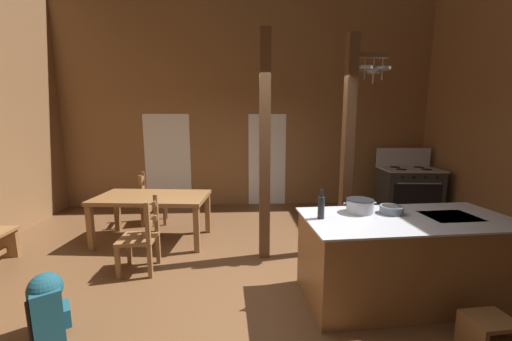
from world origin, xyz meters
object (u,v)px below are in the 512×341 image
at_px(step_stool, 489,332).
at_px(bottle_tall_on_counter, 321,207).
at_px(stove_range, 408,190).
at_px(ladderback_chair_near_window, 151,200).
at_px(ladderback_chair_by_post, 142,237).
at_px(backpack, 47,304).
at_px(mixing_bowl_on_counter, 391,210).
at_px(kitchen_island, 405,258).
at_px(dining_table, 152,201).
at_px(stockpot_on_counter, 360,206).

distance_m(step_stool, bottle_tall_on_counter, 1.68).
bearing_deg(stove_range, ladderback_chair_near_window, -175.76).
distance_m(ladderback_chair_by_post, bottle_tall_on_counter, 2.26).
height_order(ladderback_chair_near_window, ladderback_chair_by_post, same).
relative_size(backpack, bottle_tall_on_counter, 1.94).
height_order(ladderback_chair_near_window, mixing_bowl_on_counter, mixing_bowl_on_counter).
distance_m(kitchen_island, step_stool, 0.88).
height_order(stove_range, step_stool, stove_range).
bearing_deg(bottle_tall_on_counter, ladderback_chair_near_window, 134.09).
distance_m(step_stool, ladderback_chair_by_post, 3.63).
height_order(mixing_bowl_on_counter, bottle_tall_on_counter, bottle_tall_on_counter).
bearing_deg(kitchen_island, ladderback_chair_by_post, 165.74).
bearing_deg(mixing_bowl_on_counter, ladderback_chair_near_window, 143.40).
height_order(kitchen_island, ladderback_chair_by_post, ladderback_chair_by_post).
bearing_deg(dining_table, ladderback_chair_by_post, -81.90).
xyz_separation_m(stockpot_on_counter, bottle_tall_on_counter, (-0.48, -0.18, 0.05)).
relative_size(kitchen_island, backpack, 3.70).
relative_size(step_stool, dining_table, 0.21).
bearing_deg(mixing_bowl_on_counter, backpack, -170.84).
xyz_separation_m(step_stool, ladderback_chair_by_post, (-3.27, 1.54, 0.27)).
xyz_separation_m(ladderback_chair_near_window, backpack, (-0.04, -2.98, -0.14)).
relative_size(ladderback_chair_by_post, backpack, 1.59).
height_order(ladderback_chair_by_post, backpack, ladderback_chair_by_post).
xyz_separation_m(kitchen_island, dining_table, (-3.12, 1.73, 0.20)).
bearing_deg(ladderback_chair_near_window, stockpot_on_counter, -38.86).
bearing_deg(bottle_tall_on_counter, stockpot_on_counter, 20.14).
bearing_deg(mixing_bowl_on_counter, step_stool, -66.56).
bearing_deg(stockpot_on_counter, step_stool, -53.39).
xyz_separation_m(step_stool, bottle_tall_on_counter, (-1.21, 0.81, 0.85)).
xyz_separation_m(stove_range, bottle_tall_on_counter, (-2.69, -2.95, 0.54)).
height_order(kitchen_island, step_stool, kitchen_island).
bearing_deg(ladderback_chair_near_window, step_stool, -42.38).
distance_m(ladderback_chair_near_window, ladderback_chair_by_post, 1.88).
xyz_separation_m(kitchen_island, stockpot_on_counter, (-0.44, 0.20, 0.53)).
distance_m(stove_range, bottle_tall_on_counter, 4.03).
relative_size(stockpot_on_counter, bottle_tall_on_counter, 1.18).
bearing_deg(ladderback_chair_by_post, stockpot_on_counter, -12.39).
distance_m(ladderback_chair_by_post, mixing_bowl_on_counter, 2.98).
distance_m(ladderback_chair_near_window, stockpot_on_counter, 3.84).
distance_m(backpack, stockpot_on_counter, 3.13).
relative_size(step_stool, ladderback_chair_by_post, 0.40).
height_order(step_stool, ladderback_chair_by_post, ladderback_chair_by_post).
bearing_deg(stockpot_on_counter, kitchen_island, -24.40).
relative_size(step_stool, ladderback_chair_near_window, 0.40).
distance_m(stove_range, ladderback_chair_by_post, 5.25).
bearing_deg(kitchen_island, stockpot_on_counter, 155.60).
relative_size(dining_table, ladderback_chair_near_window, 1.88).
xyz_separation_m(step_stool, ladderback_chair_near_window, (-3.69, 3.37, 0.27)).
height_order(kitchen_island, dining_table, kitchen_island).
distance_m(step_stool, ladderback_chair_near_window, 5.01).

